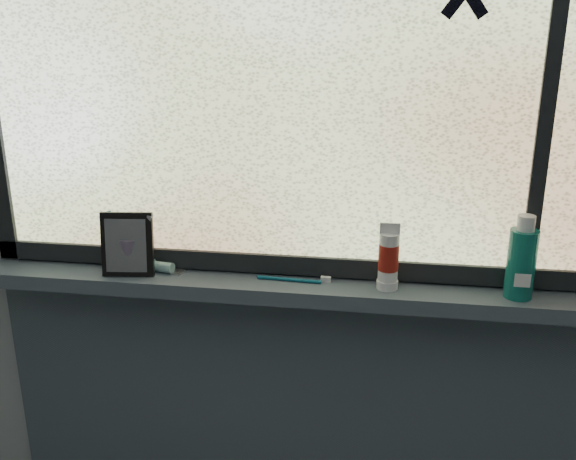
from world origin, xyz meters
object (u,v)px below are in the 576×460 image
Objects in this scene: vanity_mirror at (127,244)px; toothbrush_cup at (132,254)px; cream_tube at (389,254)px; mouthwash_bottle at (522,257)px.

toothbrush_cup is (-0.00, 0.02, -0.04)m from vanity_mirror.
cream_tube is at bearing -6.04° from vanity_mirror.
mouthwash_bottle reaches higher than toothbrush_cup.
toothbrush_cup is at bearing 179.07° from cream_tube.
toothbrush_cup is 0.80× the size of cream_tube.
vanity_mirror is at bearing -179.06° from cream_tube.
toothbrush_cup is at bearing 179.19° from mouthwash_bottle.
vanity_mirror is 0.98m from mouthwash_bottle.
cream_tube reaches higher than toothbrush_cup.
toothbrush_cup is at bearing 83.38° from vanity_mirror.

